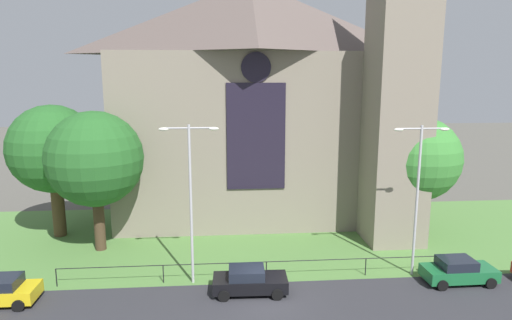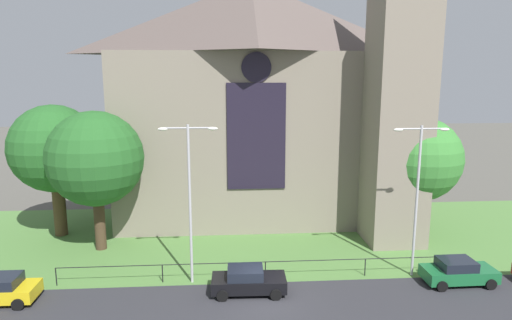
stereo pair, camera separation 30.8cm
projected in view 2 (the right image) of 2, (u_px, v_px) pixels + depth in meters
The scene contains 12 objects.
ground at pixel (253, 236), 34.27m from camera, with size 160.00×160.00×0.00m, color #56544C.
road_asphalt at pixel (268, 319), 22.50m from camera, with size 120.00×8.00×0.01m, color #2D2D33.
grass_verge at pixel (254, 245), 32.30m from camera, with size 120.00×20.00×0.01m, color #517F3D.
church_building at pixel (261, 99), 37.96m from camera, with size 23.20×16.20×26.00m.
iron_railing at pixel (265, 264), 26.76m from camera, with size 24.80×0.07×1.13m.
tree_right_near at pixel (419, 160), 32.68m from camera, with size 6.24×6.24×9.26m.
tree_left_far at pixel (55, 149), 33.25m from camera, with size 6.61×6.61×10.12m.
tree_left_near at pixel (95, 159), 30.46m from camera, with size 6.61×6.61×9.88m.
streetlamp_near at pixel (190, 186), 25.43m from camera, with size 3.37×0.26×9.49m.
streetlamp_far at pixel (418, 184), 26.39m from camera, with size 3.37×0.26×9.34m.
parked_car_black at pixel (248, 281), 25.06m from camera, with size 4.25×2.13×1.51m.
parked_car_green at pixel (458, 272), 26.22m from camera, with size 4.22×2.06×1.51m.
Camera 2 is at (-2.06, -22.52, 12.12)m, focal length 31.02 mm.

